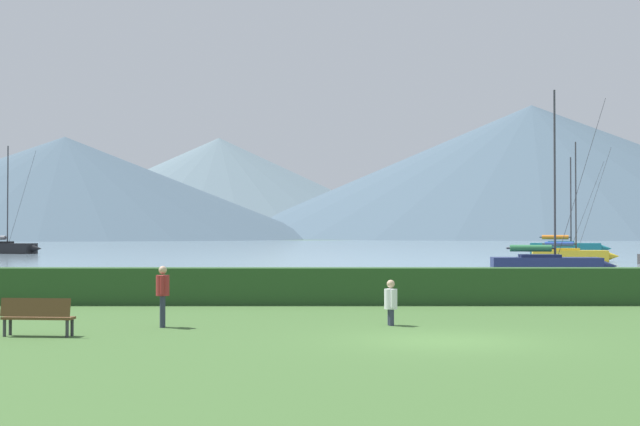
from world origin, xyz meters
TOP-DOWN VIEW (x-y plane):
  - ground_plane at (0.00, 0.00)m, footprint 1000.00×1000.00m
  - harbor_water at (0.00, 137.00)m, footprint 320.00×246.00m
  - hedge_line at (0.00, 11.00)m, footprint 80.00×1.20m
  - sailboat_slip_2 at (25.80, 86.42)m, footprint 9.40×4.45m
  - sailboat_slip_3 at (18.55, 57.60)m, footprint 7.39×3.26m
  - sailboat_slip_5 at (10.82, 34.25)m, footprint 7.57×2.75m
  - park_bench_near_path at (-9.89, 0.87)m, footprint 1.79×0.65m
  - person_seated_viewer at (-1.02, 3.58)m, footprint 0.36×0.57m
  - person_standing_walker at (-7.20, 3.09)m, footprint 0.36×0.57m
  - distant_hill_west_ridge at (-94.34, 309.03)m, footprint 186.07×186.07m
  - distant_hill_central_peak at (-50.74, 415.69)m, footprint 202.48×202.48m
  - distant_hill_east_ridge at (85.58, 365.02)m, footprint 261.17×261.17m

SIDE VIEW (x-z plane):
  - ground_plane at x=0.00m, z-range 0.00..0.00m
  - harbor_water at x=0.00m, z-range 0.00..0.00m
  - park_bench_near_path at x=-9.89m, z-range 0.06..1.01m
  - sailboat_slip_3 at x=18.55m, z-range -4.53..5.75m
  - sailboat_slip_5 at x=10.82m, z-range -4.95..6.23m
  - hedge_line at x=0.00m, z-range 0.00..1.29m
  - person_seated_viewer at x=-1.02m, z-range 0.06..1.31m
  - sailboat_slip_2 at x=25.80m, z-range -4.88..6.41m
  - person_standing_walker at x=-7.20m, z-range 0.15..1.80m
  - distant_hill_west_ridge at x=-94.34m, z-range 0.00..36.60m
  - distant_hill_central_peak at x=-50.74m, z-range 0.00..46.99m
  - distant_hill_east_ridge at x=85.58m, z-range 0.00..55.59m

